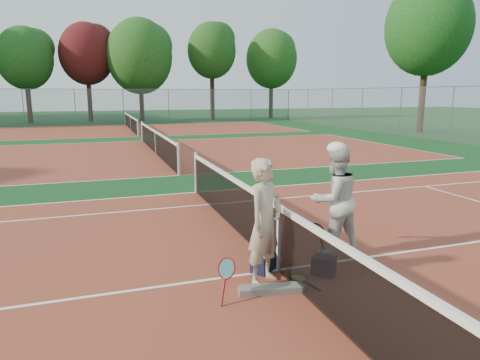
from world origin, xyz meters
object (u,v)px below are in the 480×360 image
at_px(player_a, 265,222).
at_px(racket_red, 226,279).
at_px(net_main, 279,238).
at_px(racket_spare, 299,278).
at_px(water_bottle, 321,262).
at_px(player_b, 335,200).
at_px(racket_black_held, 318,238).
at_px(sports_bag_navy, 263,262).
at_px(sports_bag_purple, 324,266).

relative_size(player_a, racket_red, 3.24).
height_order(net_main, player_a, player_a).
distance_m(racket_red, racket_spare, 1.22).
bearing_deg(water_bottle, racket_spare, -161.65).
bearing_deg(water_bottle, player_b, 48.06).
bearing_deg(racket_black_held, sports_bag_navy, -14.02).
xyz_separation_m(racket_red, racket_spare, (1.17, 0.25, -0.26)).
bearing_deg(racket_black_held, net_main, -7.58).
bearing_deg(racket_red, water_bottle, -40.00).
bearing_deg(player_a, net_main, 5.67).
bearing_deg(net_main, player_b, 19.35).
xyz_separation_m(racket_red, water_bottle, (1.60, 0.39, -0.12)).
distance_m(racket_black_held, sports_bag_purple, 0.86).
relative_size(racket_black_held, water_bottle, 1.80).
bearing_deg(sports_bag_purple, water_bottle, 81.21).
bearing_deg(racket_black_held, water_bottle, 32.42).
distance_m(player_a, player_b, 1.69).
bearing_deg(racket_black_held, sports_bag_purple, 34.64).
xyz_separation_m(net_main, player_b, (1.18, 0.41, 0.39)).
height_order(racket_black_held, racket_spare, racket_black_held).
bearing_deg(racket_spare, player_a, 70.95).
relative_size(player_a, racket_spare, 2.96).
height_order(racket_red, racket_black_held, racket_red).
height_order(racket_red, water_bottle, racket_red).
bearing_deg(racket_red, racket_black_held, -24.79).
bearing_deg(water_bottle, sports_bag_navy, 161.43).
height_order(player_a, racket_red, player_a).
bearing_deg(player_b, sports_bag_purple, 47.56).
height_order(racket_black_held, water_bottle, racket_black_held).
distance_m(net_main, racket_black_held, 1.02).
distance_m(net_main, sports_bag_purple, 0.77).
relative_size(net_main, player_b, 6.09).
distance_m(racket_black_held, sports_bag_navy, 1.20).
bearing_deg(player_b, player_a, 21.07).
xyz_separation_m(player_b, racket_spare, (-1.02, -0.80, -0.89)).
relative_size(racket_red, sports_bag_navy, 1.51).
xyz_separation_m(racket_red, racket_black_held, (1.91, 1.06, -0.00)).
xyz_separation_m(net_main, water_bottle, (0.59, -0.24, -0.36)).
relative_size(player_b, racket_black_held, 3.35).
xyz_separation_m(racket_spare, sports_bag_navy, (-0.39, 0.42, 0.13)).
relative_size(net_main, water_bottle, 36.60).
relative_size(racket_red, racket_spare, 0.91).
bearing_deg(player_a, racket_red, 169.84).
bearing_deg(net_main, sports_bag_purple, -31.74).
relative_size(racket_spare, water_bottle, 2.00).
bearing_deg(racket_spare, racket_red, 90.83).
xyz_separation_m(racket_spare, water_bottle, (0.43, 0.14, 0.14)).
bearing_deg(sports_bag_purple, racket_black_held, 67.54).
bearing_deg(player_b, racket_spare, 33.64).
bearing_deg(racket_red, player_b, -28.24).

